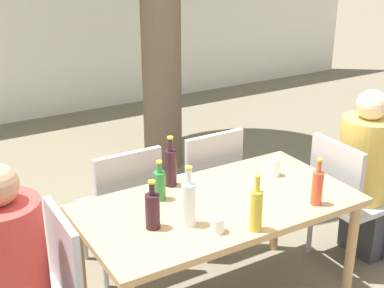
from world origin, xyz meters
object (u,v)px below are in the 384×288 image
at_px(patio_chair_2, 123,203).
at_px(soda_bottle_2, 317,187).
at_px(dining_table_front, 219,214).
at_px(patio_chair_1, 345,195).
at_px(water_bottle_3, 189,203).
at_px(person_seated_1, 370,183).
at_px(wine_bottle_0, 171,167).
at_px(drinking_glass_1, 218,225).
at_px(green_bottle_5, 160,185).
at_px(drinking_glass_0, 275,167).
at_px(patio_chair_3, 205,182).
at_px(oil_cruet_4, 256,209).
at_px(wine_bottle_1, 153,210).

bearing_deg(patio_chair_2, soda_bottle_2, 129.20).
distance_m(dining_table_front, patio_chair_1, 1.03).
bearing_deg(water_bottle_3, person_seated_1, 4.77).
bearing_deg(patio_chair_2, wine_bottle_0, 119.96).
bearing_deg(drinking_glass_1, green_bottle_5, 100.54).
distance_m(patio_chair_2, person_seated_1, 1.69).
bearing_deg(person_seated_1, wine_bottle_0, 76.58).
height_order(wine_bottle_0, drinking_glass_0, wine_bottle_0).
xyz_separation_m(dining_table_front, patio_chair_3, (0.31, 0.65, -0.14)).
bearing_deg(patio_chair_2, drinking_glass_1, 98.12).
height_order(patio_chair_1, green_bottle_5, green_bottle_5).
bearing_deg(drinking_glass_1, wine_bottle_0, 84.91).
xyz_separation_m(patio_chair_2, green_bottle_5, (0.04, -0.44, 0.31)).
relative_size(water_bottle_3, drinking_glass_0, 2.91).
bearing_deg(oil_cruet_4, drinking_glass_1, 155.66).
relative_size(patio_chair_1, patio_chair_3, 1.00).
bearing_deg(wine_bottle_1, water_bottle_3, -20.83).
height_order(patio_chair_3, oil_cruet_4, oil_cruet_4).
xyz_separation_m(patio_chair_3, soda_bottle_2, (0.14, -0.94, 0.32)).
bearing_deg(patio_chair_3, dining_table_front, 64.12).
bearing_deg(oil_cruet_4, drinking_glass_0, 42.99).
height_order(patio_chair_1, wine_bottle_1, wine_bottle_1).
bearing_deg(wine_bottle_1, person_seated_1, 2.05).
height_order(dining_table_front, patio_chair_1, patio_chair_1).
xyz_separation_m(patio_chair_1, water_bottle_3, (-1.29, -0.13, 0.35)).
height_order(patio_chair_2, oil_cruet_4, oil_cruet_4).
height_order(oil_cruet_4, drinking_glass_0, oil_cruet_4).
xyz_separation_m(patio_chair_1, drinking_glass_0, (-0.52, 0.12, 0.28)).
bearing_deg(soda_bottle_2, wine_bottle_0, 133.14).
relative_size(wine_bottle_1, oil_cruet_4, 0.87).
height_order(person_seated_1, oil_cruet_4, person_seated_1).
bearing_deg(patio_chair_1, drinking_glass_1, 102.43).
bearing_deg(water_bottle_3, wine_bottle_0, 72.76).
height_order(person_seated_1, soda_bottle_2, person_seated_1).
xyz_separation_m(wine_bottle_0, soda_bottle_2, (0.58, -0.62, -0.01)).
distance_m(patio_chair_2, water_bottle_3, 0.85).
bearing_deg(drinking_glass_1, person_seated_1, 10.46).
relative_size(water_bottle_3, green_bottle_5, 1.39).
height_order(water_bottle_3, drinking_glass_0, water_bottle_3).
height_order(wine_bottle_0, water_bottle_3, water_bottle_3).
xyz_separation_m(green_bottle_5, drinking_glass_1, (0.09, -0.47, -0.05)).
height_order(dining_table_front, drinking_glass_1, drinking_glass_1).
relative_size(wine_bottle_1, green_bottle_5, 1.12).
height_order(patio_chair_2, patio_chair_3, same).
distance_m(soda_bottle_2, drinking_glass_1, 0.64).
relative_size(patio_chair_3, drinking_glass_0, 8.02).
bearing_deg(water_bottle_3, green_bottle_5, 89.65).
height_order(dining_table_front, soda_bottle_2, soda_bottle_2).
bearing_deg(soda_bottle_2, patio_chair_3, 98.50).
height_order(dining_table_front, person_seated_1, person_seated_1).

